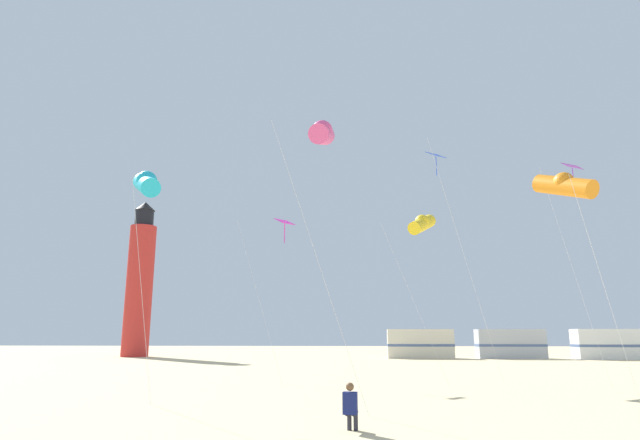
# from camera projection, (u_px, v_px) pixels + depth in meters

# --- Properties ---
(kite_flyer_standing) EXTENTS (0.39, 0.54, 1.16)m
(kite_flyer_standing) POSITION_uv_depth(u_px,v_px,m) (351.00, 406.00, 12.67)
(kite_flyer_standing) COLOR navy
(kite_flyer_standing) RESTS_ON ground
(kite_tube_cyan) EXTENTS (1.88, 2.50, 8.51)m
(kite_tube_cyan) POSITION_uv_depth(u_px,v_px,m) (147.00, 184.00, 19.44)
(kite_tube_cyan) COLOR silver
(kite_tube_cyan) RESTS_ON ground
(kite_diamond_magenta) EXTENTS (3.18, 3.18, 8.58)m
(kite_diamond_magenta) POSITION_uv_depth(u_px,v_px,m) (283.00, 227.00, 28.52)
(kite_diamond_magenta) COLOR silver
(kite_diamond_magenta) RESTS_ON ground
(kite_diamond_blue) EXTENTS (3.46, 3.23, 12.32)m
(kite_diamond_blue) POSITION_uv_depth(u_px,v_px,m) (438.00, 165.00, 28.81)
(kite_diamond_blue) COLOR silver
(kite_diamond_blue) RESTS_ON ground
(kite_tube_rainbow) EXTENTS (3.05, 2.88, 10.00)m
(kite_tube_rainbow) POSITION_uv_depth(u_px,v_px,m) (322.00, 134.00, 18.56)
(kite_tube_rainbow) COLOR silver
(kite_tube_rainbow) RESTS_ON ground
(kite_diamond_violet) EXTENTS (2.31, 2.31, 11.21)m
(kite_diamond_violet) POSITION_uv_depth(u_px,v_px,m) (572.00, 175.00, 27.36)
(kite_diamond_violet) COLOR silver
(kite_diamond_violet) RESTS_ON ground
(kite_tube_orange) EXTENTS (2.47, 2.82, 8.41)m
(kite_tube_orange) POSITION_uv_depth(u_px,v_px,m) (564.00, 185.00, 19.26)
(kite_tube_orange) COLOR silver
(kite_tube_orange) RESTS_ON ground
(kite_tube_gold) EXTENTS (3.17, 3.51, 8.77)m
(kite_tube_gold) POSITION_uv_depth(u_px,v_px,m) (422.00, 224.00, 27.73)
(kite_tube_gold) COLOR silver
(kite_tube_gold) RESTS_ON ground
(lighthouse_distant) EXTENTS (2.80, 2.80, 16.80)m
(lighthouse_distant) POSITION_uv_depth(u_px,v_px,m) (140.00, 282.00, 56.37)
(lighthouse_distant) COLOR red
(lighthouse_distant) RESTS_ON ground
(rv_van_cream) EXTENTS (6.51, 2.54, 2.80)m
(rv_van_cream) POSITION_uv_depth(u_px,v_px,m) (420.00, 344.00, 51.58)
(rv_van_cream) COLOR beige
(rv_van_cream) RESTS_ON ground
(rv_van_silver) EXTENTS (6.48, 2.45, 2.80)m
(rv_van_silver) POSITION_uv_depth(u_px,v_px,m) (510.00, 344.00, 51.13)
(rv_van_silver) COLOR #B7BABF
(rv_van_silver) RESTS_ON ground
(rv_van_white) EXTENTS (6.50, 2.50, 2.80)m
(rv_van_white) POSITION_uv_depth(u_px,v_px,m) (610.00, 344.00, 49.28)
(rv_van_white) COLOR white
(rv_van_white) RESTS_ON ground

